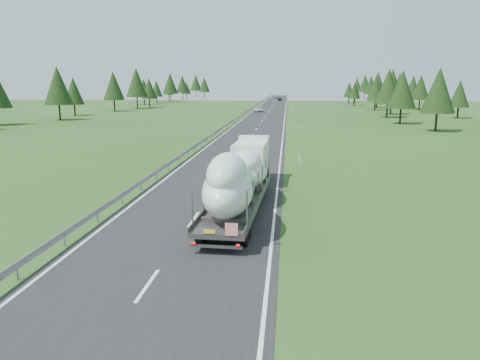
# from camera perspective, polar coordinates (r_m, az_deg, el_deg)

# --- Properties ---
(ground) EXTENTS (400.00, 400.00, 0.00)m
(ground) POSITION_cam_1_polar(r_m,az_deg,el_deg) (18.86, -11.20, -12.53)
(ground) COLOR #234316
(ground) RESTS_ON ground
(road_surface) EXTENTS (10.00, 400.00, 0.02)m
(road_surface) POSITION_cam_1_polar(r_m,az_deg,el_deg) (116.78, 3.23, 7.91)
(road_surface) COLOR black
(road_surface) RESTS_ON ground
(guardrail) EXTENTS (0.10, 400.00, 0.76)m
(guardrail) POSITION_cam_1_polar(r_m,az_deg,el_deg) (117.04, 0.62, 8.22)
(guardrail) COLOR slate
(guardrail) RESTS_ON ground
(marker_posts) EXTENTS (0.13, 350.08, 1.00)m
(marker_posts) POSITION_cam_1_polar(r_m,az_deg,el_deg) (171.56, 6.29, 9.24)
(marker_posts) COLOR silver
(marker_posts) RESTS_ON ground
(highway_sign) EXTENTS (0.08, 0.90, 2.60)m
(highway_sign) POSITION_cam_1_polar(r_m,az_deg,el_deg) (96.60, 7.01, 8.12)
(highway_sign) COLOR slate
(highway_sign) RESTS_ON ground
(tree_line_right) EXTENTS (26.35, 282.65, 12.63)m
(tree_line_right) POSITION_cam_1_polar(r_m,az_deg,el_deg) (119.06, 22.61, 10.42)
(tree_line_right) COLOR black
(tree_line_right) RESTS_ON ground
(tree_line_left) EXTENTS (15.59, 282.77, 12.64)m
(tree_line_left) POSITION_cam_1_polar(r_m,az_deg,el_deg) (140.34, -15.41, 11.03)
(tree_line_left) COLOR black
(tree_line_left) RESTS_ON ground
(boat_truck) EXTENTS (3.25, 18.78, 4.31)m
(boat_truck) POSITION_cam_1_polar(r_m,az_deg,el_deg) (28.78, 0.11, 0.71)
(boat_truck) COLOR white
(boat_truck) RESTS_ON ground
(distant_van) EXTENTS (2.61, 5.09, 1.37)m
(distant_van) POSITION_cam_1_polar(r_m,az_deg,el_deg) (130.21, 2.26, 8.60)
(distant_van) COLOR silver
(distant_van) RESTS_ON ground
(distant_car_dark) EXTENTS (2.30, 4.85, 1.60)m
(distant_car_dark) POSITION_cam_1_polar(r_m,az_deg,el_deg) (216.85, 4.86, 9.83)
(distant_car_dark) COLOR black
(distant_car_dark) RESTS_ON ground
(distant_car_blue) EXTENTS (1.92, 4.53, 1.45)m
(distant_car_blue) POSITION_cam_1_polar(r_m,az_deg,el_deg) (247.88, 4.42, 10.05)
(distant_car_blue) COLOR navy
(distant_car_blue) RESTS_ON ground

